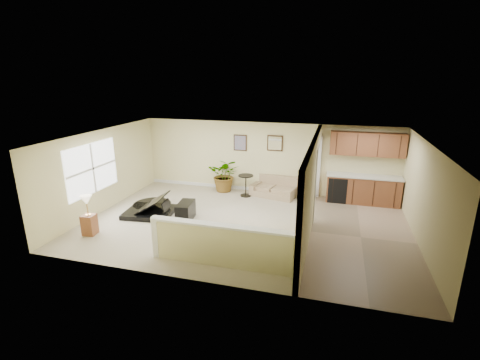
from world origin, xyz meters
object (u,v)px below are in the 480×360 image
(loveseat, at_px, (274,186))
(piano, at_px, (150,196))
(piano_bench, at_px, (186,211))
(lamp_stand, at_px, (89,218))
(accent_table, at_px, (246,183))
(palm_plant, at_px, (225,175))
(small_plant, at_px, (303,192))

(loveseat, bearing_deg, piano, -129.43)
(piano_bench, xyz_separation_m, loveseat, (2.10, 2.82, 0.07))
(piano, bearing_deg, lamp_stand, -120.61)
(piano, xyz_separation_m, loveseat, (3.36, 2.62, -0.22))
(accent_table, relative_size, lamp_stand, 0.69)
(palm_plant, bearing_deg, small_plant, -3.63)
(loveseat, distance_m, lamp_stand, 6.05)
(palm_plant, xyz_separation_m, small_plant, (2.81, -0.18, -0.35))
(lamp_stand, bearing_deg, small_plant, 39.08)
(accent_table, bearing_deg, small_plant, 4.11)
(small_plant, bearing_deg, piano, -151.16)
(piano, distance_m, palm_plant, 3.02)
(accent_table, xyz_separation_m, lamp_stand, (-3.21, -4.06, -0.02))
(palm_plant, distance_m, lamp_stand, 4.97)
(accent_table, distance_m, palm_plant, 0.92)
(accent_table, distance_m, lamp_stand, 5.17)
(piano, height_order, loveseat, piano)
(loveseat, bearing_deg, piano_bench, -114.03)
(piano, relative_size, palm_plant, 1.45)
(piano_bench, height_order, palm_plant, palm_plant)
(piano_bench, bearing_deg, loveseat, 53.33)
(loveseat, bearing_deg, lamp_stand, -120.66)
(piano_bench, height_order, small_plant, small_plant)
(accent_table, bearing_deg, lamp_stand, -128.38)
(accent_table, relative_size, palm_plant, 0.61)
(small_plant, bearing_deg, loveseat, 168.49)
(lamp_stand, bearing_deg, accent_table, 51.62)
(piano_bench, xyz_separation_m, lamp_stand, (-2.05, -1.58, 0.20))
(lamp_stand, bearing_deg, piano, 66.12)
(piano_bench, xyz_separation_m, accent_table, (1.17, 2.47, 0.22))
(lamp_stand, bearing_deg, piano_bench, 37.68)
(palm_plant, bearing_deg, loveseat, 0.93)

